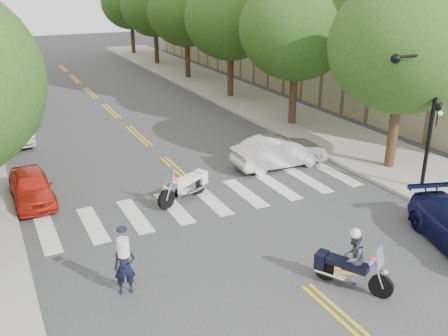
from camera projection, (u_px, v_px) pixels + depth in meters
ground at (306, 286)px, 14.29m from camera, size 140.00×140.00×0.00m
sidewalk_right at (239, 95)px, 36.58m from camera, size 5.00×60.00×0.15m
tree_r_0 at (404, 46)px, 20.94m from camera, size 6.40×6.40×8.45m
tree_r_1 at (296, 29)px, 27.63m from camera, size 6.40×6.40×8.45m
tree_r_2 at (231, 18)px, 34.31m from camera, size 6.40×6.40×8.45m
tree_r_3 at (186, 11)px, 40.99m from camera, size 6.40×6.40×8.45m
tree_r_4 at (154, 6)px, 47.67m from camera, size 6.40×6.40×8.45m
tree_r_5 at (130, 2)px, 54.36m from camera, size 6.40×6.40×8.45m
traffic_signal_pole at (426, 104)px, 19.07m from camera, size 2.82×0.42×6.00m
motorcycle_police at (351, 261)px, 13.97m from camera, size 1.38×2.10×1.87m
motorcycle_parked at (187, 185)px, 19.64m from camera, size 2.45×1.37×1.67m
officer_standing at (125, 267)px, 13.72m from camera, size 0.67×0.51×1.63m
convertible at (279, 152)px, 22.96m from camera, size 4.45×1.62×1.46m
parked_car_a at (31, 187)px, 19.38m from camera, size 1.55×3.74×1.27m
parked_car_b at (12, 128)px, 26.44m from camera, size 1.90×4.59×1.48m
parked_car_c at (21, 112)px, 30.00m from camera, size 2.42×4.55×1.22m
parked_car_d at (0, 95)px, 34.39m from camera, size 1.86×4.23×1.21m
parked_car_e at (11, 81)px, 39.07m from camera, size 1.46×3.47×1.17m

